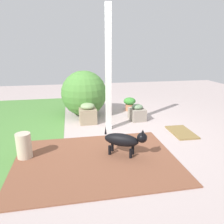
{
  "coord_description": "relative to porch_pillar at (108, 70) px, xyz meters",
  "views": [
    {
      "loc": [
        -4.07,
        0.82,
        1.65
      ],
      "look_at": [
        0.21,
        0.01,
        0.35
      ],
      "focal_mm": 35.43,
      "sensor_mm": 36.0,
      "label": 1
    }
  ],
  "objects": [
    {
      "name": "doormat",
      "position": [
        -0.49,
        -1.38,
        -1.19
      ],
      "size": [
        0.72,
        0.43,
        0.03
      ],
      "primitive_type": "cube",
      "rotation": [
        0.0,
        0.0,
        -0.03
      ],
      "color": "olive",
      "rests_on": "ground"
    },
    {
      "name": "round_shrub",
      "position": [
        1.06,
        0.42,
        -0.65
      ],
      "size": [
        1.1,
        1.1,
        1.1
      ],
      "primitive_type": "sphere",
      "color": "#497F36",
      "rests_on": "ground"
    },
    {
      "name": "brick_path",
      "position": [
        -1.28,
        0.41,
        -1.19
      ],
      "size": [
        1.8,
        2.4,
        0.02
      ],
      "primitive_type": "cube",
      "color": "brown",
      "rests_on": "ground"
    },
    {
      "name": "ground_plane",
      "position": [
        -0.17,
        -0.09,
        -1.2
      ],
      "size": [
        12.0,
        12.0,
        0.0
      ],
      "primitive_type": "plane",
      "color": "#B4A29F"
    },
    {
      "name": "ceramic_urn",
      "position": [
        -1.0,
        1.47,
        -1.0
      ],
      "size": [
        0.22,
        0.22,
        0.4
      ],
      "primitive_type": "cylinder",
      "color": "beige",
      "rests_on": "ground"
    },
    {
      "name": "stone_planter_mid",
      "position": [
        0.45,
        0.39,
        -0.98
      ],
      "size": [
        0.38,
        0.38,
        0.46
      ],
      "color": "gray",
      "rests_on": "ground"
    },
    {
      "name": "porch_pillar",
      "position": [
        0.0,
        0.0,
        0.0
      ],
      "size": [
        0.11,
        0.11,
        2.4
      ],
      "primitive_type": "cube",
      "color": "white",
      "rests_on": "ground"
    },
    {
      "name": "dog",
      "position": [
        -1.21,
        -0.04,
        -0.93
      ],
      "size": [
        0.45,
        0.64,
        0.46
      ],
      "color": "black",
      "rests_on": "ground"
    },
    {
      "name": "stone_planter_nearest",
      "position": [
        0.45,
        -0.75,
        -1.03
      ],
      "size": [
        0.42,
        0.36,
        0.37
      ],
      "color": "gray",
      "rests_on": "ground"
    },
    {
      "name": "terracotta_pot_broad",
      "position": [
        1.25,
        -0.78,
        -1.0
      ],
      "size": [
        0.32,
        0.32,
        0.35
      ],
      "color": "#BA7250",
      "rests_on": "ground"
    }
  ]
}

